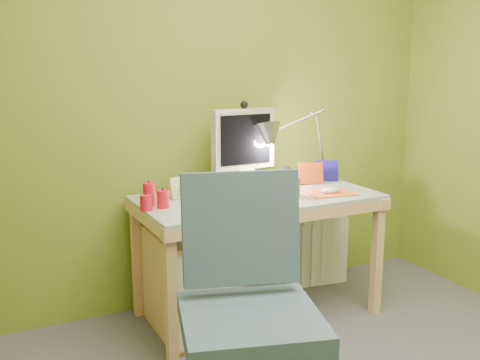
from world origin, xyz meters
name	(u,v)px	position (x,y,z in m)	size (l,w,h in m)	color
wall_back	(193,100)	(0.00, 1.60, 1.20)	(3.20, 0.01, 2.40)	olive
desk	(257,256)	(0.22, 1.23, 0.35)	(1.30, 0.65, 0.70)	tan
monitor	(243,148)	(0.22, 1.41, 0.93)	(0.34, 0.20, 0.47)	beige
speaker_left	(201,183)	(-0.05, 1.39, 0.76)	(0.10, 0.10, 0.13)	black
speaker_right	(285,176)	(0.49, 1.39, 0.76)	(0.10, 0.10, 0.11)	black
keyboard	(257,201)	(0.14, 1.09, 0.71)	(0.40, 0.13, 0.02)	silver
mousepad	(330,193)	(0.60, 1.09, 0.70)	(0.26, 0.18, 0.01)	#DF5A22
mouse	(330,190)	(0.60, 1.09, 0.72)	(0.11, 0.07, 0.04)	silver
amber_tumbler	(294,187)	(0.40, 1.15, 0.74)	(0.07, 0.07, 0.09)	#945F15
candle_cluster	(151,196)	(-0.38, 1.24, 0.76)	(0.16, 0.14, 0.12)	red
photo_frame_red	(311,173)	(0.64, 1.35, 0.76)	(0.15, 0.02, 0.13)	#B03812
photo_frame_blue	(326,170)	(0.78, 1.39, 0.76)	(0.15, 0.02, 0.13)	navy
photo_frame_green	(180,187)	(-0.18, 1.37, 0.76)	(0.14, 0.02, 0.12)	#A0B47C
desk_lamp	(310,130)	(0.67, 1.41, 1.01)	(0.59, 0.25, 0.63)	silver
task_chair	(251,318)	(-0.32, 0.26, 0.51)	(0.57, 0.57, 1.02)	#384D5C
radiator	(311,250)	(0.76, 1.50, 0.22)	(0.43, 0.17, 0.43)	white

